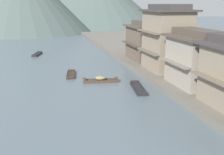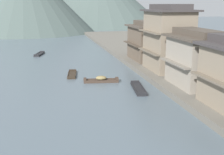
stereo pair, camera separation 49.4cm
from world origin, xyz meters
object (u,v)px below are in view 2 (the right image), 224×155
boat_moored_second (39,54)px  house_waterfront_far (150,41)px  house_waterfront_tall (196,58)px  house_waterfront_narrow (168,38)px  boat_moored_third (101,80)px  boat_moored_far (72,74)px  boat_moored_nearest (138,89)px

boat_moored_second → house_waterfront_far: (17.75, -12.15, 3.49)m
house_waterfront_tall → house_waterfront_far: same height
boat_moored_second → house_waterfront_narrow: 26.95m
boat_moored_third → house_waterfront_far: bearing=45.3°
boat_moored_third → house_waterfront_tall: size_ratio=0.61×
house_waterfront_tall → boat_moored_far: bearing=140.8°
boat_moored_nearest → house_waterfront_narrow: bearing=46.4°
house_waterfront_tall → house_waterfront_narrow: bearing=88.7°
boat_moored_nearest → boat_moored_third: (-3.48, 4.21, 0.14)m
boat_moored_third → boat_moored_far: (-3.18, 4.35, -0.16)m
house_waterfront_tall → house_waterfront_narrow: size_ratio=0.83×
boat_moored_second → house_waterfront_tall: house_waterfront_tall is taller
house_waterfront_far → boat_moored_third: bearing=-134.7°
house_waterfront_far → boat_moored_far: bearing=-156.4°
boat_moored_nearest → boat_moored_second: bearing=113.0°
boat_moored_nearest → house_waterfront_far: bearing=65.5°
boat_moored_third → house_waterfront_tall: house_waterfront_tall is taller
boat_moored_nearest → house_waterfront_far: (6.52, 14.33, 3.49)m
boat_moored_nearest → boat_moored_third: size_ratio=1.16×
boat_moored_second → boat_moored_third: size_ratio=1.01×
boat_moored_nearest → boat_moored_far: bearing=127.9°
boat_moored_nearest → boat_moored_far: size_ratio=1.13×
boat_moored_second → boat_moored_far: bearing=-75.7°
boat_moored_third → house_waterfront_tall: bearing=-32.2°
house_waterfront_tall → house_waterfront_far: size_ratio=0.89×
boat_moored_nearest → house_waterfront_tall: (5.90, -1.69, 3.50)m
boat_moored_far → house_waterfront_narrow: 13.80m
boat_moored_far → house_waterfront_tall: (12.56, -10.25, 3.52)m
boat_moored_nearest → house_waterfront_tall: 7.06m
boat_moored_second → boat_moored_third: boat_moored_third is taller
boat_moored_second → boat_moored_far: size_ratio=0.98×
boat_moored_nearest → house_waterfront_tall: house_waterfront_tall is taller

